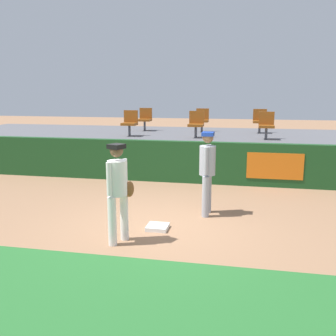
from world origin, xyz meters
name	(u,v)px	position (x,y,z in m)	size (l,w,h in m)	color
ground_plane	(156,228)	(0.00, 0.00, 0.00)	(60.00, 60.00, 0.00)	#936B4C
grass_foreground_strip	(104,305)	(0.00, -2.80, 0.00)	(18.00, 2.80, 0.01)	#26662B
first_base	(158,227)	(0.04, -0.07, 0.04)	(0.40, 0.40, 0.08)	white
player_fielder_home	(118,187)	(-0.47, -0.82, 1.00)	(0.48, 0.49, 1.73)	white
player_runner_visitor	(207,168)	(0.87, 1.01, 1.03)	(0.36, 0.50, 1.77)	#9EA3AD
field_wall	(187,162)	(0.01, 3.83, 0.60)	(18.00, 0.26, 1.20)	#19471E
bleacher_platform	(198,150)	(0.00, 6.40, 0.57)	(18.00, 4.80, 1.14)	#59595E
seat_back_left	(145,118)	(-2.09, 7.07, 1.61)	(0.47, 0.44, 0.84)	#4C4C51
seat_front_center	(196,123)	(0.07, 5.27, 1.61)	(0.48, 0.44, 0.84)	#4C4C51
seat_front_right	(266,124)	(2.24, 5.27, 1.61)	(0.46, 0.44, 0.84)	#4C4C51
seat_back_right	(260,120)	(2.10, 7.07, 1.61)	(0.47, 0.44, 0.84)	#4C4C51
seat_back_center	(202,119)	(0.06, 7.07, 1.61)	(0.46, 0.44, 0.84)	#4C4C51
seat_front_left	(130,122)	(-2.12, 5.27, 1.61)	(0.47, 0.44, 0.84)	#4C4C51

